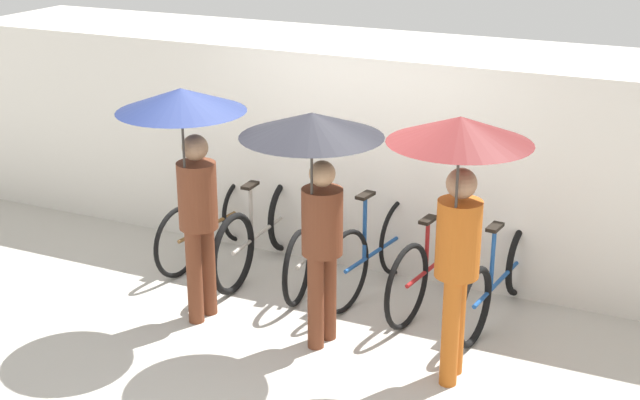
# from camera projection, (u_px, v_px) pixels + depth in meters

# --- Properties ---
(ground_plane) EXTENTS (30.00, 30.00, 0.00)m
(ground_plane) POSITION_uv_depth(u_px,v_px,m) (278.00, 349.00, 7.04)
(ground_plane) COLOR #B7B2A8
(back_wall) EXTENTS (10.84, 0.12, 2.02)m
(back_wall) POSITION_uv_depth(u_px,v_px,m) (366.00, 166.00, 8.20)
(back_wall) COLOR silver
(back_wall) RESTS_ON ground
(parked_bicycle_0) EXTENTS (0.44, 1.70, 1.01)m
(parked_bicycle_0) POSITION_uv_depth(u_px,v_px,m) (213.00, 222.00, 8.63)
(parked_bicycle_0) COLOR black
(parked_bicycle_0) RESTS_ON ground
(parked_bicycle_1) EXTENTS (0.44, 1.83, 1.11)m
(parked_bicycle_1) POSITION_uv_depth(u_px,v_px,m) (261.00, 231.00, 8.36)
(parked_bicycle_1) COLOR black
(parked_bicycle_1) RESTS_ON ground
(parked_bicycle_2) EXTENTS (0.44, 1.73, 1.03)m
(parked_bicycle_2) POSITION_uv_depth(u_px,v_px,m) (317.00, 243.00, 8.15)
(parked_bicycle_2) COLOR black
(parked_bicycle_2) RESTS_ON ground
(parked_bicycle_3) EXTENTS (0.44, 1.68, 1.06)m
(parked_bicycle_3) POSITION_uv_depth(u_px,v_px,m) (374.00, 251.00, 7.91)
(parked_bicycle_3) COLOR black
(parked_bicycle_3) RESTS_ON ground
(parked_bicycle_4) EXTENTS (0.44, 1.80, 1.05)m
(parked_bicycle_4) POSITION_uv_depth(u_px,v_px,m) (436.00, 262.00, 7.70)
(parked_bicycle_4) COLOR black
(parked_bicycle_4) RESTS_ON ground
(parked_bicycle_5) EXTENTS (0.44, 1.76, 1.02)m
(parked_bicycle_5) POSITION_uv_depth(u_px,v_px,m) (499.00, 279.00, 7.44)
(parked_bicycle_5) COLOR black
(parked_bicycle_5) RESTS_ON ground
(pedestrian_leading) EXTENTS (1.01, 1.01, 2.01)m
(pedestrian_leading) POSITION_uv_depth(u_px,v_px,m) (187.00, 140.00, 6.94)
(pedestrian_leading) COLOR brown
(pedestrian_leading) RESTS_ON ground
(pedestrian_center) EXTENTS (1.06, 1.06, 1.93)m
(pedestrian_center) POSITION_uv_depth(u_px,v_px,m) (315.00, 161.00, 6.55)
(pedestrian_center) COLOR brown
(pedestrian_center) RESTS_ON ground
(pedestrian_trailing) EXTENTS (0.98, 0.98, 2.04)m
(pedestrian_trailing) POSITION_uv_depth(u_px,v_px,m) (459.00, 178.00, 6.02)
(pedestrian_trailing) COLOR #B25619
(pedestrian_trailing) RESTS_ON ground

